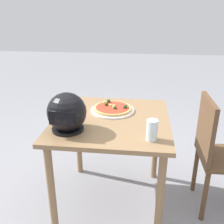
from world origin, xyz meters
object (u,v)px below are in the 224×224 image
(dining_table, at_px, (111,132))
(pizza, at_px, (113,108))
(chair_side, at_px, (216,150))
(motorcycle_helmet, at_px, (67,113))
(drinking_glass, at_px, (152,130))

(dining_table, bearing_deg, pizza, -86.50)
(dining_table, distance_m, chair_side, 0.78)
(motorcycle_helmet, xyz_separation_m, chair_side, (-1.03, -0.27, -0.36))
(dining_table, distance_m, drinking_glass, 0.44)
(motorcycle_helmet, height_order, chair_side, motorcycle_helmet)
(motorcycle_helmet, height_order, drinking_glass, motorcycle_helmet)
(dining_table, distance_m, pizza, 0.19)
(dining_table, relative_size, chair_side, 0.96)
(motorcycle_helmet, bearing_deg, drinking_glass, 172.64)
(chair_side, bearing_deg, motorcycle_helmet, 14.94)
(pizza, relative_size, motorcycle_helmet, 1.15)
(drinking_glass, relative_size, chair_side, 0.15)
(pizza, xyz_separation_m, chair_side, (-0.78, 0.09, -0.26))
(drinking_glass, height_order, chair_side, chair_side)
(drinking_glass, bearing_deg, dining_table, -46.16)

